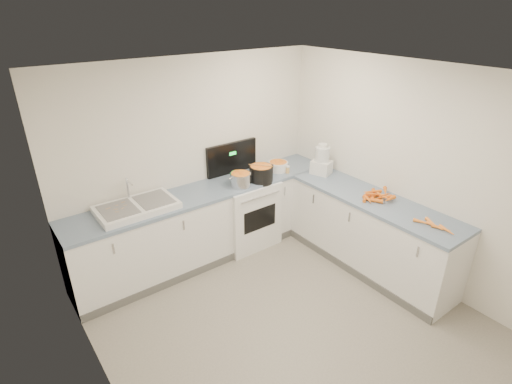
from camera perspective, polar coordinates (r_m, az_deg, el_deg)
floor at (r=4.35m, az=5.84°, el=-18.86°), size 3.50×4.00×0.00m
ceiling at (r=3.16m, az=7.90°, el=15.64°), size 3.50×4.00×0.00m
wall_back at (r=5.08m, az=-8.86°, el=4.67°), size 3.50×0.00×2.50m
wall_left at (r=2.88m, az=-20.67°, el=-14.63°), size 0.00×4.00×2.50m
wall_right at (r=4.86m, az=22.03°, el=2.06°), size 0.00×4.00×2.50m
counter_back at (r=5.17m, az=-6.68°, el=-4.37°), size 3.50×0.62×0.94m
counter_right at (r=5.11m, az=15.98°, el=-5.64°), size 0.62×2.20×0.94m
stove at (r=5.41m, az=-1.59°, el=-2.68°), size 0.76×0.65×1.36m
sink at (r=4.61m, az=-16.66°, el=-2.08°), size 0.86×0.52×0.31m
steel_pot at (r=4.98m, az=-2.21°, el=1.66°), size 0.33×0.33×0.19m
black_pot at (r=5.13m, az=0.74°, el=2.57°), size 0.32×0.32×0.22m
wooden_spoon at (r=5.09m, az=0.75°, el=3.81°), size 0.22×0.26×0.01m
mixing_bowl at (r=5.47m, az=3.18°, el=3.71°), size 0.27×0.27×0.12m
extract_bottle at (r=5.39m, az=3.38°, el=3.19°), size 0.04×0.04×0.10m
spice_jar at (r=5.40m, az=4.54°, el=3.14°), size 0.05×0.05×0.09m
food_processor at (r=5.38m, az=9.38°, el=4.38°), size 0.27×0.30×0.42m
carrot_pile at (r=4.87m, az=16.86°, el=-0.59°), size 0.45×0.36×0.09m
peeled_carrots at (r=4.49m, az=24.23°, el=-4.40°), size 0.17×0.43×0.04m
peelings at (r=4.57m, az=-19.05°, el=-2.13°), size 0.23×0.20×0.01m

